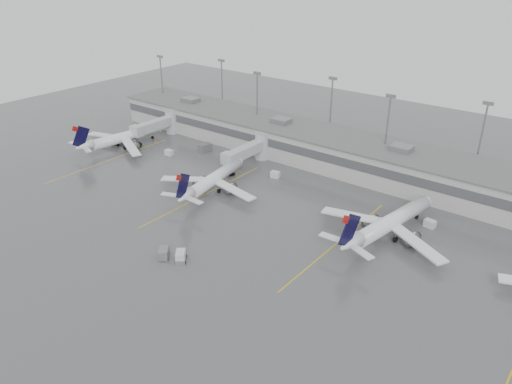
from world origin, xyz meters
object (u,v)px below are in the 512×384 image
Objects in this scene: jet_mid_left at (213,179)px; baggage_tug at (181,257)px; jet_mid_right at (389,223)px; jet_far_left at (122,137)px.

baggage_tug is (15.44, -25.73, -2.11)m from jet_mid_left.
jet_mid_left is at bearing 81.31° from baggage_tug.
jet_mid_right reaches higher than jet_mid_left.
jet_far_left is at bearing 110.97° from baggage_tug.
jet_far_left is 8.36× the size of baggage_tug.
baggage_tug is at bearing -120.63° from jet_mid_right.
jet_mid_left is (40.07, -5.52, -0.10)m from jet_far_left.
jet_mid_right reaches higher than jet_far_left.
baggage_tug is at bearing -68.85° from jet_mid_left.
jet_mid_left is at bearing -163.13° from jet_mid_right.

